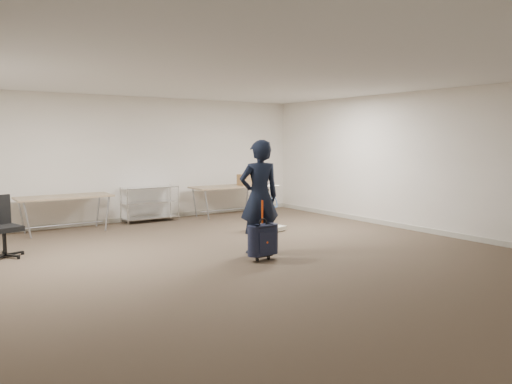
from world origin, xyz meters
TOP-DOWN VIEW (x-y plane):
  - ground at (0.00, 0.00)m, footprint 9.00×9.00m
  - room_shell at (0.00, 1.38)m, footprint 8.00×9.00m
  - folding_table_left at (-1.90, 3.95)m, footprint 1.80×0.75m
  - folding_table_right at (1.90, 3.95)m, footprint 1.80×0.75m
  - wire_shelf at (0.00, 4.20)m, footprint 1.22×0.47m
  - person at (0.24, 0.25)m, footprint 0.75×0.57m
  - suitcase at (-0.01, -0.20)m, footprint 0.34×0.20m
  - office_chair at (-3.24, 2.28)m, footprint 0.59×0.59m
  - equipment_cart at (1.54, 1.75)m, footprint 0.60×0.60m
  - cardboard_box at (2.37, 3.88)m, footprint 0.37×0.29m

SIDE VIEW (x-z plane):
  - ground at x=0.00m, z-range 0.00..0.00m
  - room_shell at x=0.00m, z-range -4.45..4.55m
  - equipment_cart at x=1.54m, z-range -0.22..0.71m
  - office_chair at x=-3.24m, z-range -0.19..0.78m
  - suitcase at x=-0.01m, z-range -0.15..0.78m
  - wire_shelf at x=0.00m, z-range 0.04..0.84m
  - folding_table_left at x=-1.90m, z-range 0.31..1.04m
  - folding_table_right at x=1.90m, z-range 0.31..1.04m
  - cardboard_box at x=2.37m, z-range 0.73..1.00m
  - person at x=0.24m, z-range 0.00..1.84m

